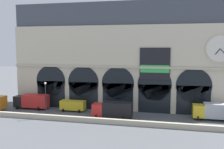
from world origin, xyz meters
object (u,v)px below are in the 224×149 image
Objects in this scene: box_truck_center at (113,109)px; street_lamp_quayside at (46,95)px; van_midwest at (73,105)px; box_truck_east at (214,111)px; box_truck_west at (32,101)px.

street_lamp_quayside reaches higher than box_truck_center.
box_truck_east is at bearing -0.46° from van_midwest.
van_midwest is at bearing 63.75° from street_lamp_quayside.
box_truck_west is 1.00× the size of box_truck_east.
van_midwest is 7.47m from street_lamp_quayside.
box_truck_west is 1.44× the size of van_midwest.
box_truck_east is at bearing 9.34° from box_truck_center.
box_truck_center and box_truck_east have the same top height.
box_truck_west is 1.00× the size of box_truck_center.
street_lamp_quayside reaches higher than box_truck_west.
box_truck_center is at bearing 12.81° from street_lamp_quayside.
box_truck_east is 31.49m from street_lamp_quayside.
box_truck_west and box_truck_east have the same top height.
street_lamp_quayside is (6.45, -6.00, 2.71)m from box_truck_west.
box_truck_west is at bearing 170.33° from box_truck_center.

